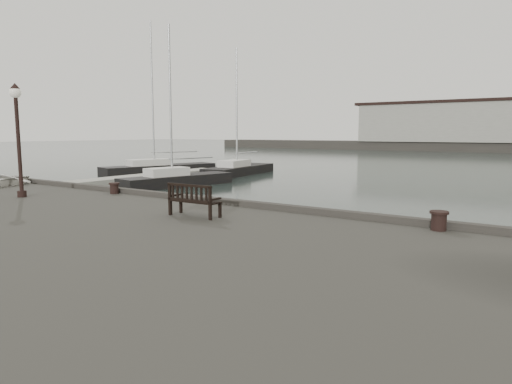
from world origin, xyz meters
TOP-DOWN VIEW (x-y plane):
  - ground at (0.00, 0.00)m, footprint 400.00×400.00m
  - pontoon at (-20.00, 10.00)m, footprint 2.00×24.00m
  - breakwater at (-4.56, 92.00)m, footprint 140.00×9.50m
  - bench at (-0.13, -2.40)m, footprint 1.56×0.57m
  - bollard_left at (-5.90, -0.50)m, footprint 0.49×0.49m
  - bollard_right at (5.92, -0.50)m, footprint 0.48×0.48m
  - lamp_post at (-7.94, -2.98)m, footprint 0.41×0.41m
  - yacht_b at (-24.13, 19.43)m, footprint 5.60×11.54m
  - yacht_c at (-15.10, 12.46)m, footprint 3.81×9.07m
  - yacht_d at (-16.94, 22.67)m, footprint 3.75×9.85m

SIDE VIEW (x-z plane):
  - ground at x=0.00m, z-range 0.00..0.00m
  - yacht_d at x=-16.94m, z-range -5.80..6.27m
  - yacht_c at x=-15.10m, z-range -5.75..6.24m
  - yacht_b at x=-24.13m, z-range -7.14..7.63m
  - pontoon at x=-20.00m, z-range 0.00..0.50m
  - bollard_left at x=-5.90m, z-range 1.56..1.98m
  - bollard_right at x=5.92m, z-range 1.56..2.02m
  - bench at x=-0.13m, z-range 1.40..2.29m
  - lamp_post at x=-7.94m, z-range 2.13..6.19m
  - breakwater at x=-4.56m, z-range -1.80..10.40m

